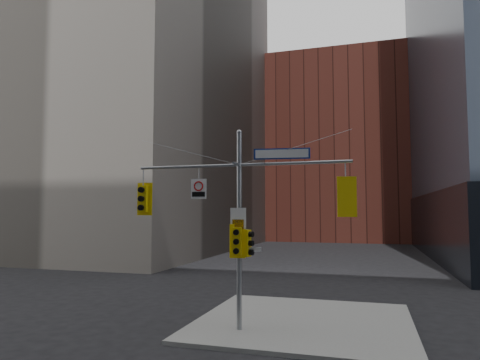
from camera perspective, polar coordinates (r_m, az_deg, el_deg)
The scene contains 13 objects.
ground at distance 14.22m, azimuth -2.63°, elevation -21.86°, with size 160.00×160.00×0.00m, color black.
sidewalk_corner at distance 17.49m, azimuth 8.53°, elevation -18.19°, with size 8.00×8.00×0.15m, color gray.
brick_midrise at distance 71.59m, azimuth 13.06°, elevation 3.64°, with size 26.00×20.00×28.00m, color maroon.
signal_assembly at distance 15.45m, azimuth -0.12°, elevation -3.82°, with size 8.00×0.80×7.30m.
traffic_light_west_arm at distance 17.01m, azimuth -12.80°, elevation -2.47°, with size 0.61×0.51×1.27m.
traffic_light_east_arm at distance 14.81m, azimuth 13.94°, elevation -2.20°, with size 0.63×0.59×1.35m.
traffic_light_pole_side at distance 15.39m, azimuth 1.03°, elevation -8.42°, with size 0.41×0.35×0.96m.
traffic_light_pole_front at distance 15.23m, azimuth -0.41°, elevation -8.18°, with size 0.57×0.50×1.21m.
street_sign_blade at distance 15.21m, azimuth 5.59°, elevation 3.51°, with size 1.98×0.31×0.39m.
regulatory_sign_arm at distance 15.98m, azimuth -5.54°, elevation -1.10°, with size 0.60×0.09×0.75m.
regulatory_sign_pole at distance 15.34m, azimuth -0.24°, elevation -5.20°, with size 0.57×0.06×0.75m.
street_blade_ew at distance 15.38m, azimuth 1.52°, elevation -9.23°, with size 0.72×0.06×0.14m.
street_blade_ns at distance 15.96m, azimuth 0.37°, elevation -9.98°, with size 0.13×0.73×0.15m.
Camera 1 is at (4.49, -12.79, 4.30)m, focal length 32.00 mm.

